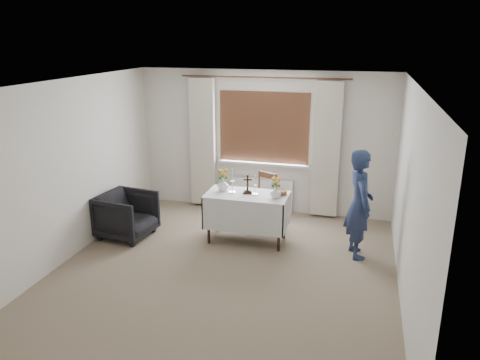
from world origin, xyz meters
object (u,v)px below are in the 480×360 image
(armchair, at_px, (127,215))
(flower_vase_left, at_px, (223,185))
(flower_vase_right, at_px, (275,192))
(wooden_cross, at_px, (248,184))
(wooden_chair, at_px, (261,199))
(person, at_px, (359,204))
(altar_table, at_px, (247,218))

(armchair, bearing_deg, flower_vase_left, -67.47)
(armchair, height_order, flower_vase_left, flower_vase_left)
(armchair, height_order, flower_vase_right, flower_vase_right)
(wooden_cross, xyz_separation_m, flower_vase_right, (0.44, -0.10, -0.06))
(wooden_chair, height_order, flower_vase_left, flower_vase_left)
(flower_vase_left, bearing_deg, wooden_chair, 54.40)
(armchair, bearing_deg, person, -78.60)
(armchair, bearing_deg, altar_table, -72.77)
(altar_table, xyz_separation_m, flower_vase_left, (-0.40, 0.07, 0.47))
(wooden_chair, xyz_separation_m, flower_vase_left, (-0.46, -0.65, 0.42))
(wooden_chair, distance_m, person, 1.80)
(altar_table, distance_m, flower_vase_left, 0.62)
(altar_table, xyz_separation_m, wooden_chair, (0.07, 0.72, 0.06))
(armchair, xyz_separation_m, person, (3.50, 0.26, 0.43))
(person, bearing_deg, wooden_cross, 68.78)
(armchair, distance_m, person, 3.54)
(armchair, distance_m, flower_vase_right, 2.37)
(wooden_chair, distance_m, wooden_cross, 0.83)
(wooden_chair, xyz_separation_m, armchair, (-1.93, -1.05, -0.08))
(flower_vase_left, bearing_deg, person, -4.01)
(armchair, height_order, wooden_cross, wooden_cross)
(person, height_order, flower_vase_right, person)
(person, relative_size, wooden_cross, 5.35)
(armchair, distance_m, flower_vase_left, 1.59)
(wooden_chair, xyz_separation_m, wooden_cross, (-0.07, -0.68, 0.47))
(flower_vase_left, xyz_separation_m, flower_vase_right, (0.84, -0.13, -0.01))
(altar_table, relative_size, flower_vase_left, 6.80)
(person, height_order, flower_vase_left, person)
(wooden_cross, bearing_deg, flower_vase_left, 160.02)
(person, xyz_separation_m, flower_vase_left, (-2.04, 0.14, 0.07))
(person, relative_size, flower_vase_right, 9.29)
(flower_vase_left, bearing_deg, armchair, -164.68)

